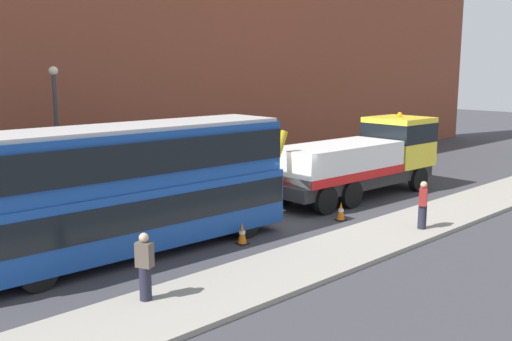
{
  "coord_description": "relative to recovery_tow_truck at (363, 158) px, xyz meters",
  "views": [
    {
      "loc": [
        -15.5,
        -15.08,
        5.82
      ],
      "look_at": [
        -0.85,
        0.25,
        2.0
      ],
      "focal_mm": 40.66,
      "sensor_mm": 36.0,
      "label": 1
    }
  ],
  "objects": [
    {
      "name": "near_kerb",
      "position": [
        -5.82,
        -4.44,
        -1.68
      ],
      "size": [
        60.0,
        2.8,
        0.15
      ],
      "primitive_type": "cube",
      "color": "gray",
      "rests_on": "ground_plane"
    },
    {
      "name": "building_facade",
      "position": [
        -5.82,
        8.62,
        6.31
      ],
      "size": [
        60.0,
        1.5,
        16.0
      ],
      "color": "brown",
      "rests_on": "ground_plane"
    },
    {
      "name": "traffic_cone_near_bus",
      "position": [
        -8.86,
        -1.61,
        -1.42
      ],
      "size": [
        0.36,
        0.36,
        0.72
      ],
      "color": "orange",
      "rests_on": "ground_plane"
    },
    {
      "name": "double_decker_bus",
      "position": [
        -12.16,
        0.01,
        0.47
      ],
      "size": [
        11.11,
        2.89,
        4.06
      ],
      "rotation": [
        0.0,
        0.0,
        -0.03
      ],
      "color": "#19479E",
      "rests_on": "ground_plane"
    },
    {
      "name": "street_lamp",
      "position": [
        -11.34,
        6.43,
        1.71
      ],
      "size": [
        0.36,
        0.36,
        5.83
      ],
      "color": "#38383D",
      "rests_on": "ground_plane"
    },
    {
      "name": "pedestrian_onlooker",
      "position": [
        -13.97,
        -3.69,
        -0.77
      ],
      "size": [
        0.4,
        0.47,
        1.71
      ],
      "rotation": [
        0.0,
        0.0,
        0.43
      ],
      "color": "#232333",
      "rests_on": "near_kerb"
    },
    {
      "name": "recovery_tow_truck",
      "position": [
        0.0,
        0.0,
        0.0
      ],
      "size": [
        10.18,
        2.92,
        3.67
      ],
      "rotation": [
        0.0,
        0.0,
        -0.03
      ],
      "color": "#2D2D2D",
      "rests_on": "ground_plane"
    },
    {
      "name": "pedestrian_bystander",
      "position": [
        -3.36,
        -5.03,
        -0.77
      ],
      "size": [
        0.47,
        0.41,
        1.71
      ],
      "rotation": [
        0.0,
        0.0,
        2.03
      ],
      "color": "#232333",
      "rests_on": "near_kerb"
    },
    {
      "name": "ground_plane",
      "position": [
        -5.82,
        -0.24,
        -1.76
      ],
      "size": [
        120.0,
        120.0,
        0.0
      ],
      "primitive_type": "plane",
      "color": "#38383D"
    },
    {
      "name": "traffic_cone_midway",
      "position": [
        -4.11,
        -2.01,
        -1.42
      ],
      "size": [
        0.36,
        0.36,
        0.72
      ],
      "color": "orange",
      "rests_on": "ground_plane"
    }
  ]
}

